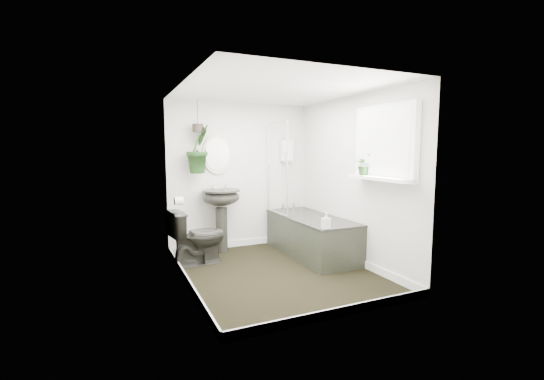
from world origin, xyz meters
name	(u,v)px	position (x,y,z in m)	size (l,w,h in m)	color
floor	(277,273)	(0.00, 0.00, -0.01)	(2.30, 2.80, 0.02)	black
ceiling	(277,89)	(0.00, 0.00, 2.31)	(2.30, 2.80, 0.02)	white
wall_back	(240,176)	(0.00, 1.41, 1.15)	(2.30, 0.02, 2.30)	silver
wall_front	(343,197)	(0.00, -1.41, 1.15)	(2.30, 0.02, 2.30)	silver
wall_left	(183,187)	(-1.16, 0.00, 1.15)	(0.02, 2.80, 2.30)	silver
wall_right	(353,180)	(1.16, 0.00, 1.15)	(0.02, 2.80, 2.30)	silver
skirting	(277,268)	(0.00, 0.00, 0.05)	(2.30, 2.80, 0.10)	white
bathtub	(311,236)	(0.80, 0.50, 0.29)	(0.72, 1.72, 0.58)	black
bath_screen	(278,168)	(0.47, 0.99, 1.28)	(0.04, 0.72, 1.40)	silver
shower_box	(287,151)	(0.80, 1.34, 1.55)	(0.20, 0.10, 0.35)	white
oval_mirror	(217,154)	(-0.38, 1.37, 1.50)	(0.46, 0.03, 0.62)	beige
wall_sconce	(192,161)	(-0.78, 1.36, 1.40)	(0.04, 0.04, 0.22)	black
toilet_roll_holder	(179,201)	(-1.10, 0.70, 0.90)	(0.11, 0.11, 0.11)	white
window_recess	(385,143)	(1.09, -0.70, 1.65)	(0.08, 1.00, 0.90)	white
window_sill	(379,178)	(1.02, -0.70, 1.23)	(0.18, 1.00, 0.04)	white
window_blinds	(382,143)	(1.04, -0.70, 1.65)	(0.01, 0.86, 0.76)	white
toilet	(198,237)	(-0.85, 0.74, 0.38)	(0.43, 0.75, 0.77)	black
pedestal_sink	(222,221)	(-0.38, 1.20, 0.49)	(0.57, 0.49, 0.97)	black
sill_plant	(364,165)	(1.03, -0.40, 1.38)	(0.24, 0.21, 0.26)	black
hanging_plant	(198,149)	(-0.70, 1.25, 1.58)	(0.40, 0.32, 0.72)	black
soap_bottle	(326,221)	(0.55, -0.29, 0.68)	(0.09, 0.09, 0.20)	black
hanging_pot	(198,128)	(-0.70, 1.25, 1.88)	(0.16, 0.16, 0.12)	#2F2720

